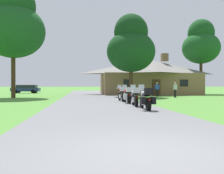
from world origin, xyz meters
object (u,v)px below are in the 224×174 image
(bystander_blue_shirt_near_lodge, at_px, (157,89))
(parked_navy_suv_far_left, at_px, (26,89))
(motorcycle_red_third_in_row, at_px, (128,95))
(motorcycle_silver_nearest_to_camera, at_px, (146,99))
(tree_right_of_lodge, at_px, (201,44))
(motorcycle_red_farthest_in_row, at_px, (122,94))
(bystander_white_shirt_beside_signpost, at_px, (175,89))
(motorcycle_white_second_in_row, at_px, (135,97))
(tree_by_lodge_front, at_px, (131,46))
(tree_left_near, at_px, (13,24))

(bystander_blue_shirt_near_lodge, xyz_separation_m, parked_navy_suv_far_left, (-18.21, 15.47, -0.17))
(motorcycle_red_third_in_row, bearing_deg, motorcycle_silver_nearest_to_camera, -91.36)
(motorcycle_silver_nearest_to_camera, height_order, tree_right_of_lodge, tree_right_of_lodge)
(motorcycle_red_farthest_in_row, distance_m, bystander_white_shirt_beside_signpost, 9.45)
(motorcycle_white_second_in_row, height_order, bystander_white_shirt_beside_signpost, bystander_white_shirt_beside_signpost)
(motorcycle_white_second_in_row, relative_size, tree_by_lodge_front, 0.22)
(motorcycle_silver_nearest_to_camera, bearing_deg, bystander_white_shirt_beside_signpost, 64.34)
(tree_by_lodge_front, bearing_deg, motorcycle_silver_nearest_to_camera, -98.31)
(motorcycle_white_second_in_row, bearing_deg, motorcycle_red_farthest_in_row, 95.29)
(motorcycle_red_third_in_row, xyz_separation_m, tree_left_near, (-10.40, 10.08, 7.21))
(tree_left_near, height_order, parked_navy_suv_far_left, tree_left_near)
(motorcycle_red_farthest_in_row, height_order, tree_left_near, tree_left_near)
(motorcycle_red_third_in_row, relative_size, motorcycle_red_farthest_in_row, 1.00)
(motorcycle_white_second_in_row, bearing_deg, tree_left_near, 134.02)
(motorcycle_red_farthest_in_row, distance_m, tree_right_of_lodge, 22.99)
(bystander_white_shirt_beside_signpost, relative_size, tree_left_near, 0.14)
(tree_by_lodge_front, distance_m, tree_right_of_lodge, 14.60)
(parked_navy_suv_far_left, bearing_deg, motorcycle_silver_nearest_to_camera, -154.18)
(motorcycle_silver_nearest_to_camera, relative_size, motorcycle_white_second_in_row, 1.00)
(bystander_white_shirt_beside_signpost, bearing_deg, motorcycle_red_third_in_row, 130.49)
(bystander_blue_shirt_near_lodge, relative_size, tree_right_of_lodge, 0.15)
(motorcycle_silver_nearest_to_camera, height_order, parked_navy_suv_far_left, parked_navy_suv_far_left)
(motorcycle_red_farthest_in_row, xyz_separation_m, bystander_white_shirt_beside_signpost, (6.88, 6.48, 0.31))
(tree_left_near, bearing_deg, motorcycle_silver_nearest_to_camera, -55.10)
(motorcycle_silver_nearest_to_camera, height_order, motorcycle_white_second_in_row, same)
(motorcycle_silver_nearest_to_camera, xyz_separation_m, tree_right_of_lodge, (14.52, 23.43, 7.00))
(tree_by_lodge_front, distance_m, tree_left_near, 12.92)
(motorcycle_silver_nearest_to_camera, relative_size, bystander_blue_shirt_near_lodge, 1.24)
(tree_by_lodge_front, height_order, tree_left_near, tree_left_near)
(motorcycle_white_second_in_row, relative_size, motorcycle_red_third_in_row, 1.00)
(motorcycle_white_second_in_row, distance_m, motorcycle_red_farthest_in_row, 4.71)
(tree_left_near, xyz_separation_m, parked_navy_suv_far_left, (-2.26, 16.56, -7.05))
(motorcycle_red_farthest_in_row, distance_m, tree_by_lodge_front, 10.27)
(motorcycle_red_farthest_in_row, height_order, parked_navy_suv_far_left, parked_navy_suv_far_left)
(tree_by_lodge_front, bearing_deg, bystander_blue_shirt_near_lodge, 7.53)
(motorcycle_silver_nearest_to_camera, distance_m, bystander_white_shirt_beside_signpost, 15.21)
(motorcycle_silver_nearest_to_camera, distance_m, motorcycle_white_second_in_row, 2.44)
(motorcycle_silver_nearest_to_camera, bearing_deg, tree_left_near, 125.61)
(tree_by_lodge_front, relative_size, parked_navy_suv_far_left, 2.01)
(motorcycle_white_second_in_row, height_order, tree_by_lodge_front, tree_by_lodge_front)
(motorcycle_silver_nearest_to_camera, distance_m, tree_right_of_lodge, 28.44)
(motorcycle_white_second_in_row, xyz_separation_m, tree_by_lodge_front, (2.33, 13.22, 5.21))
(parked_navy_suv_far_left, bearing_deg, bystander_blue_shirt_near_lodge, -126.49)
(motorcycle_silver_nearest_to_camera, bearing_deg, motorcycle_red_farthest_in_row, 91.71)
(motorcycle_red_third_in_row, height_order, tree_by_lodge_front, tree_by_lodge_front)
(motorcycle_red_third_in_row, bearing_deg, parked_navy_suv_far_left, 113.38)
(motorcycle_silver_nearest_to_camera, relative_size, tree_right_of_lodge, 0.18)
(tree_right_of_lodge, bearing_deg, motorcycle_red_third_in_row, -128.21)
(tree_right_of_lodge, distance_m, parked_navy_suv_far_left, 29.23)
(motorcycle_red_third_in_row, xyz_separation_m, motorcycle_red_farthest_in_row, (-0.07, 2.24, 0.01))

